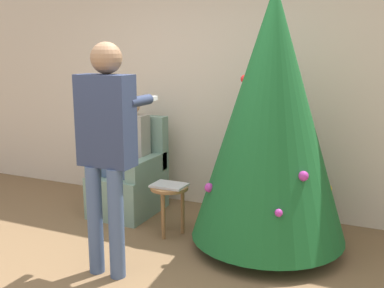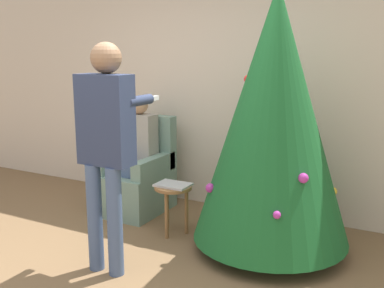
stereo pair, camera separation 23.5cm
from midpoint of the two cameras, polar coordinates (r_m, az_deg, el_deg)
The scene contains 7 objects.
wall_back at distance 4.97m, azimuth 0.92°, elevation 7.32°, with size 8.00×0.06×2.70m.
christmas_tree at distance 3.85m, azimuth 8.29°, elevation 3.60°, with size 1.35×1.35×2.28m.
armchair at distance 4.97m, azimuth -9.17°, elevation -4.59°, with size 0.61×0.76×1.03m.
person_seated at distance 4.86m, azimuth -9.52°, elevation -0.74°, with size 0.36×0.46×1.26m.
person_standing at distance 3.47m, azimuth -12.73°, elevation 0.78°, with size 0.44×0.57×1.80m.
side_stool at distance 4.29m, azimuth -4.47°, elevation -6.53°, with size 0.36×0.36×0.48m.
laptop at distance 4.26m, azimuth -4.49°, elevation -5.25°, with size 0.32×0.23×0.02m.
Camera 1 is at (1.86, -2.37, 1.74)m, focal length 42.00 mm.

